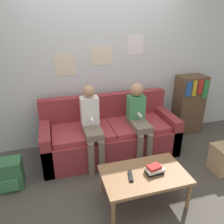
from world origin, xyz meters
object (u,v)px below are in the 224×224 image
object	(u,v)px
person_right	(139,117)
tv_remote	(131,176)
couch	(110,135)
coffee_table	(144,176)
person_left	(92,123)
bookshelf	(189,105)
backpack	(10,174)

from	to	relation	value
person_right	tv_remote	world-z (taller)	person_right
couch	coffee_table	xyz separation A→B (m)	(0.10, -1.06, 0.05)
person_left	bookshelf	xyz separation A→B (m)	(1.83, 0.46, -0.10)
coffee_table	person_right	world-z (taller)	person_right
person_right	backpack	xyz separation A→B (m)	(-1.75, -0.22, -0.44)
person_left	bookshelf	bearing A→B (deg)	14.15
person_left	tv_remote	size ratio (longest dim) A/B	6.42
tv_remote	bookshelf	distance (m)	2.09
person_right	backpack	size ratio (longest dim) A/B	2.89
person_right	backpack	distance (m)	1.82
couch	person_left	size ratio (longest dim) A/B	1.77
person_right	backpack	bearing A→B (deg)	-172.75
coffee_table	tv_remote	xyz separation A→B (m)	(-0.16, -0.01, 0.05)
bookshelf	person_right	bearing A→B (deg)	-158.18
person_right	tv_remote	distance (m)	1.02
couch	person_right	bearing A→B (deg)	-25.80
couch	person_right	distance (m)	0.54
couch	bookshelf	world-z (taller)	bookshelf
person_right	couch	bearing A→B (deg)	154.20
couch	coffee_table	bearing A→B (deg)	-84.42
coffee_table	person_left	bearing A→B (deg)	114.83
coffee_table	person_right	distance (m)	0.96
person_left	bookshelf	size ratio (longest dim) A/B	1.08
couch	bookshelf	size ratio (longest dim) A/B	1.91
tv_remote	backpack	world-z (taller)	tv_remote
person_left	backpack	world-z (taller)	person_left
couch	backpack	size ratio (longest dim) A/B	5.22
couch	person_right	size ratio (longest dim) A/B	1.80
coffee_table	person_right	size ratio (longest dim) A/B	0.85
coffee_table	backpack	bearing A→B (deg)	156.21
coffee_table	person_left	distance (m)	1.00
person_left	person_right	world-z (taller)	person_left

